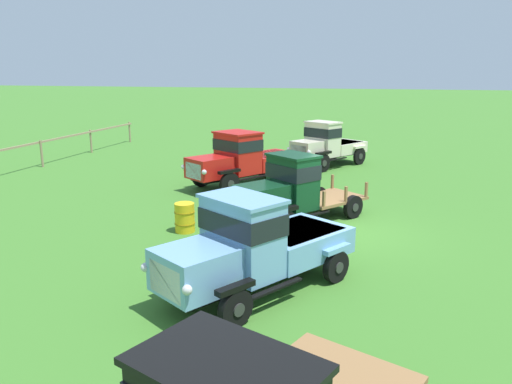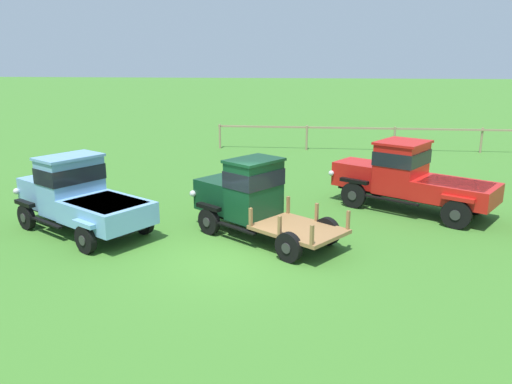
# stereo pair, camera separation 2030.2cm
# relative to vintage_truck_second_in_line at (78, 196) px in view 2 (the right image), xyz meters

# --- Properties ---
(ground_plane) EXTENTS (240.00, 240.00, 0.00)m
(ground_plane) POSITION_rel_vintage_truck_second_in_line_xyz_m (4.89, -1.65, -1.09)
(ground_plane) COLOR #3D7528
(paddock_fence) EXTENTS (19.53, 0.31, 1.40)m
(paddock_fence) POSITION_rel_vintage_truck_second_in_line_xyz_m (11.35, 14.64, -0.04)
(paddock_fence) COLOR #997F60
(paddock_fence) RESTS_ON ground
(vintage_truck_second_in_line) EXTENTS (5.15, 4.10, 2.28)m
(vintage_truck_second_in_line) POSITION_rel_vintage_truck_second_in_line_xyz_m (0.00, 0.00, 0.00)
(vintage_truck_second_in_line) COLOR black
(vintage_truck_second_in_line) RESTS_ON ground
(vintage_truck_midrow_center) EXTENTS (4.87, 4.19, 2.30)m
(vintage_truck_midrow_center) POSITION_rel_vintage_truck_second_in_line_xyz_m (5.17, 0.24, 0.06)
(vintage_truck_midrow_center) COLOR black
(vintage_truck_midrow_center) RESTS_ON ground
(vintage_truck_far_side) EXTENTS (5.55, 4.41, 2.36)m
(vintage_truck_far_side) POSITION_rel_vintage_truck_second_in_line_xyz_m (10.25, 3.30, 0.10)
(vintage_truck_far_side) COLOR black
(vintage_truck_far_side) RESTS_ON ground
(oil_drum_beside_row) EXTENTS (0.64, 0.64, 0.92)m
(oil_drum_beside_row) POSITION_rel_vintage_truck_second_in_line_xyz_m (3.57, 3.19, -0.63)
(oil_drum_beside_row) COLOR gold
(oil_drum_beside_row) RESTS_ON ground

